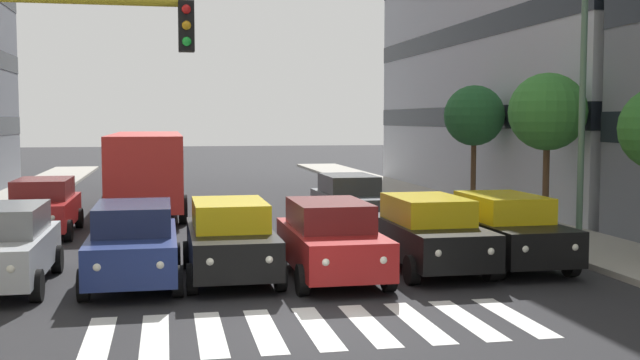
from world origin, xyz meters
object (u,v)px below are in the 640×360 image
street_lamp_left (571,65)px  street_tree_2 (474,116)px  car_0 (505,229)px  car_2 (330,239)px  car_5 (3,246)px  car_row2_1 (43,206)px  bus_behind_traffic (147,164)px  car_4 (134,243)px  car_3 (230,239)px  street_tree_1 (547,112)px  car_1 (429,233)px  car_row2_0 (350,201)px

street_lamp_left → street_tree_2: (-1.50, -9.71, -1.22)m
car_0 → car_2: (4.45, 0.64, 0.00)m
car_5 → street_tree_2: bearing=-144.7°
car_row2_1 → bus_behind_traffic: 6.23m
car_4 → street_lamp_left: 11.49m
car_row2_1 → car_5: bearing=92.4°
car_3 → car_2: bearing=167.1°
car_5 → street_tree_1: bearing=-162.4°
car_1 → street_tree_2: street_tree_2 is taller
car_4 → car_row2_0: 9.97m
car_1 → car_5: bearing=0.3°
car_0 → car_3: (6.63, 0.15, 0.00)m
car_2 → car_4: same height
car_3 → car_4: size_ratio=1.00×
car_2 → car_row2_0: size_ratio=1.00×
car_row2_1 → street_tree_2: bearing=-168.9°
bus_behind_traffic → car_0: bearing=124.3°
car_row2_0 → street_tree_1: 6.80m
car_1 → car_2: size_ratio=1.00×
car_1 → car_5: same height
street_lamp_left → street_tree_1: 4.29m
car_row2_1 → street_tree_1: (-15.16, 2.85, 2.87)m
car_4 → bus_behind_traffic: bus_behind_traffic is taller
car_3 → car_row2_0: size_ratio=1.00×
car_0 → car_2: same height
car_2 → car_row2_0: same height
car_row2_1 → car_2: bearing=132.1°
car_0 → street_lamp_left: size_ratio=0.56×
street_tree_1 → car_3: bearing=25.0°
car_2 → street_tree_1: size_ratio=0.92×
car_row2_0 → street_lamp_left: (-4.14, 6.50, 4.00)m
car_3 → bus_behind_traffic: bearing=-80.8°
car_1 → street_lamp_left: (-3.98, -0.79, 4.00)m
bus_behind_traffic → street_tree_1: size_ratio=2.18×
bus_behind_traffic → street_lamp_left: size_ratio=1.32×
car_4 → street_tree_2: (-12.22, -10.69, 2.78)m
car_row2_0 → street_lamp_left: street_lamp_left is taller
car_0 → car_row2_0: (2.13, -7.18, 0.00)m
bus_behind_traffic → street_tree_1: street_tree_1 is taller
bus_behind_traffic → street_tree_1: (-12.16, 8.22, 1.89)m
street_tree_1 → street_tree_2: size_ratio=1.03×
car_4 → street_tree_2: street_tree_2 is taller
car_3 → car_4: same height
car_3 → car_5: same height
car_3 → car_row2_0: same height
bus_behind_traffic → street_lamp_left: street_lamp_left is taller
car_5 → street_lamp_left: bearing=-176.4°
car_4 → bus_behind_traffic: (-0.00, -13.07, 0.97)m
car_0 → car_row2_1: bearing=-32.3°
car_5 → bus_behind_traffic: bearing=-101.7°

